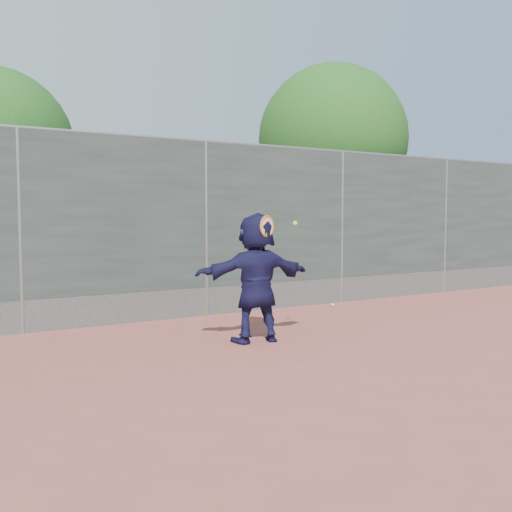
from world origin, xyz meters
TOP-DOWN VIEW (x-y plane):
  - ground at (0.00, 0.00)m, footprint 80.00×80.00m
  - player at (-0.33, 1.28)m, footprint 1.70×0.76m
  - ball_ground at (2.47, 3.11)m, footprint 0.07×0.07m
  - fence at (-0.00, 3.50)m, footprint 20.00×0.06m
  - swing_action at (-0.24, 1.09)m, footprint 0.63×0.15m
  - tree_right at (4.68, 5.75)m, footprint 3.78×3.60m
  - tree_left at (-2.85, 6.55)m, footprint 3.15×3.00m
  - weed_clump at (0.29, 3.38)m, footprint 0.68×0.07m

SIDE VIEW (x-z plane):
  - ground at x=0.00m, z-range 0.00..0.00m
  - ball_ground at x=2.47m, z-range 0.00..0.07m
  - weed_clump at x=0.29m, z-range -0.02..0.28m
  - player at x=-0.33m, z-range 0.00..1.77m
  - swing_action at x=-0.24m, z-range 1.32..1.83m
  - fence at x=0.00m, z-range 0.07..3.09m
  - tree_left at x=-2.85m, z-range 0.68..5.20m
  - tree_right at x=4.68m, z-range 0.80..6.19m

